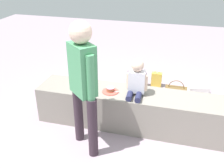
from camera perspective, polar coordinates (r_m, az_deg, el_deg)
The scene contains 11 objects.
ground_plane at distance 3.69m, azimuth 6.67°, elevation -9.18°, with size 12.00×12.00×0.00m, color #9F8A97.
concrete_ledge at distance 3.55m, azimuth 6.89°, elevation -5.87°, with size 2.90×0.52×0.51m, color gray.
child_seated at distance 3.31m, azimuth 5.37°, elevation 0.94°, with size 0.28×0.32×0.48m.
adult_standing at distance 2.85m, azimuth -6.37°, elevation 1.41°, with size 0.38×0.35×1.56m.
cake_plate at distance 3.45m, azimuth -0.36°, elevation -1.41°, with size 0.22×0.22×0.07m.
gift_bag at distance 4.73m, azimuth 9.69°, elevation 1.01°, with size 0.18×0.10×0.30m.
water_bottle_near_gift at distance 4.72m, azimuth -4.37°, elevation 0.66°, with size 0.07×0.07×0.18m.
party_cup_red at distance 4.41m, azimuth 1.32°, elevation -1.64°, with size 0.08×0.08×0.12m, color red.
cake_box_white at distance 4.75m, azimuth 18.08°, elevation -0.76°, with size 0.34×0.31×0.13m, color white.
handbag_black_leather at distance 4.70m, azimuth 5.33°, elevation 1.09°, with size 0.33×0.13×0.37m.
handbag_brown_canvas at distance 4.32m, azimuth 13.66°, elevation -2.07°, with size 0.34×0.14×0.37m.
Camera 1 is at (0.37, -2.97, 2.16)m, focal length 41.91 mm.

